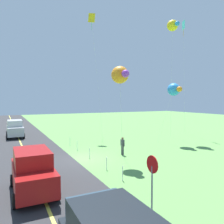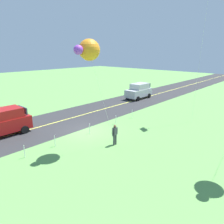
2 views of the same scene
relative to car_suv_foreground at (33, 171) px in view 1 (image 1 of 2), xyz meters
The scene contains 17 objects.
ground_plane 6.91m from the car_suv_foreground, 139.88° to the left, with size 120.00×120.00×0.10m, color #60994C.
asphalt_road 5.35m from the car_suv_foreground, behind, with size 120.00×7.00×0.00m, color #2D2D30.
road_centre_stripe 5.34m from the car_suv_foreground, behind, with size 120.00×0.16×0.00m, color #E5E04C.
car_suv_foreground is the anchor object (origin of this frame).
car_parked_west_far 19.34m from the car_suv_foreground, behind, with size 4.40×2.12×2.24m.
stop_sign 6.35m from the car_suv_foreground, 42.73° to the left, with size 0.76×0.08×2.56m.
person_adult_near 9.53m from the car_suv_foreground, 121.17° to the left, with size 0.58×0.22×1.60m.
kite_red_low 9.80m from the car_suv_foreground, 116.00° to the left, with size 2.60×1.73×7.60m.
kite_yellow_high 25.06m from the car_suv_foreground, 119.29° to the left, with size 1.90×1.40×15.17m.
kite_green_far 18.08m from the car_suv_foreground, 113.90° to the left, with size 2.57×1.84×6.77m.
kite_pink_drift 23.90m from the car_suv_foreground, 149.28° to the left, with size 2.62×1.00×16.63m.
kite_orange_near 28.54m from the car_suv_foreground, 118.67° to the left, with size 0.92×1.22×16.09m.
fence_post_0 12.22m from the car_suv_foreground, 155.36° to the left, with size 0.05×0.05×0.90m, color silver.
fence_post_1 9.95m from the car_suv_foreground, 149.17° to the left, with size 0.05×0.05×0.90m, color silver.
fence_post_2 7.24m from the car_suv_foreground, 135.11° to the left, with size 0.05×0.05×0.90m, color silver.
fence_post_3 5.41m from the car_suv_foreground, 108.42° to the left, with size 0.05×0.05×0.90m, color silver.
fence_post_4 5.17m from the car_suv_foreground, 83.16° to the left, with size 0.05×0.05×0.90m, color silver.
Camera 1 is at (17.37, -5.72, 4.90)m, focal length 35.55 mm.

